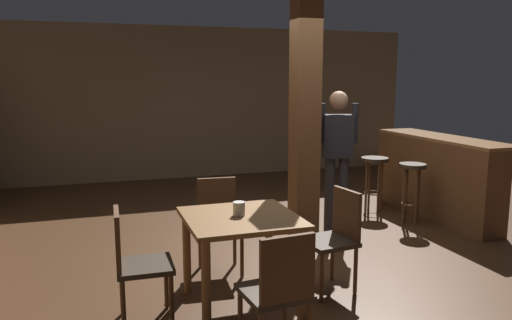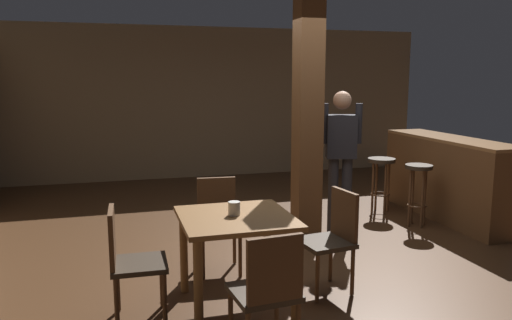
% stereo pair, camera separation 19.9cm
% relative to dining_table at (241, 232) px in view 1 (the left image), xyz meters
% --- Properties ---
extents(ground_plane, '(10.80, 10.80, 0.00)m').
position_rel_dining_table_xyz_m(ground_plane, '(1.10, 1.04, -0.63)').
color(ground_plane, '#422816').
extents(wall_back, '(8.00, 0.10, 2.80)m').
position_rel_dining_table_xyz_m(wall_back, '(1.10, 5.54, 0.77)').
color(wall_back, '#756047').
rests_on(wall_back, ground_plane).
extents(pillar, '(0.28, 0.28, 2.80)m').
position_rel_dining_table_xyz_m(pillar, '(1.18, 1.41, 0.77)').
color(pillar, brown).
rests_on(pillar, ground_plane).
extents(dining_table, '(0.90, 0.90, 0.77)m').
position_rel_dining_table_xyz_m(dining_table, '(0.00, 0.00, 0.00)').
color(dining_table, brown).
rests_on(dining_table, ground_plane).
extents(chair_south, '(0.46, 0.46, 0.89)m').
position_rel_dining_table_xyz_m(chair_south, '(0.00, -0.86, -0.12)').
color(chair_south, '#2D2319').
rests_on(chair_south, ground_plane).
extents(chair_north, '(0.45, 0.45, 0.89)m').
position_rel_dining_table_xyz_m(chair_north, '(0.02, 0.81, -0.12)').
color(chair_north, '#2D2319').
rests_on(chair_north, ground_plane).
extents(chair_east, '(0.47, 0.47, 0.89)m').
position_rel_dining_table_xyz_m(chair_east, '(0.88, 0.05, -0.12)').
color(chair_east, '#2D2319').
rests_on(chair_east, ground_plane).
extents(chair_west, '(0.43, 0.43, 0.89)m').
position_rel_dining_table_xyz_m(chair_west, '(-0.86, -0.03, -0.12)').
color(chair_west, '#2D2319').
rests_on(chair_west, ground_plane).
extents(napkin_cup, '(0.10, 0.10, 0.11)m').
position_rel_dining_table_xyz_m(napkin_cup, '(-0.01, 0.03, 0.19)').
color(napkin_cup, beige).
rests_on(napkin_cup, dining_table).
extents(standing_person, '(0.47, 0.29, 1.72)m').
position_rel_dining_table_xyz_m(standing_person, '(1.60, 1.42, 0.37)').
color(standing_person, black).
rests_on(standing_person, ground_plane).
extents(bar_counter, '(0.56, 2.24, 1.09)m').
position_rel_dining_table_xyz_m(bar_counter, '(3.28, 1.78, -0.07)').
color(bar_counter, brown).
rests_on(bar_counter, ground_plane).
extents(bar_stool_near, '(0.33, 0.33, 0.79)m').
position_rel_dining_table_xyz_m(bar_stool_near, '(2.74, 1.54, -0.04)').
color(bar_stool_near, '#2D2319').
rests_on(bar_stool_near, ground_plane).
extents(bar_stool_mid, '(0.38, 0.38, 0.77)m').
position_rel_dining_table_xyz_m(bar_stool_mid, '(2.63, 2.26, -0.05)').
color(bar_stool_mid, '#2D2319').
rests_on(bar_stool_mid, ground_plane).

